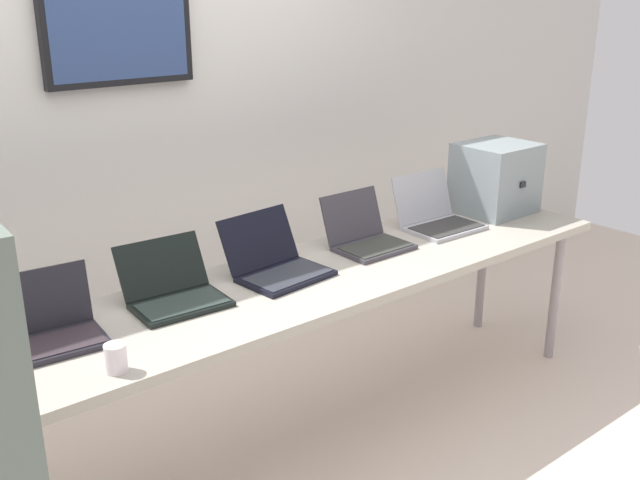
# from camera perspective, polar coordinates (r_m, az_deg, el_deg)

# --- Properties ---
(ground) EXTENTS (8.00, 8.00, 0.04)m
(ground) POSITION_cam_1_polar(r_m,az_deg,el_deg) (3.46, -2.48, -15.88)
(ground) COLOR beige
(back_wall) EXTENTS (8.00, 0.11, 2.67)m
(back_wall) POSITION_cam_1_polar(r_m,az_deg,el_deg) (3.84, -13.11, 9.44)
(back_wall) COLOR silver
(back_wall) RESTS_ON ground
(workbench) EXTENTS (3.46, 0.70, 0.79)m
(workbench) POSITION_cam_1_polar(r_m,az_deg,el_deg) (3.08, -2.69, -4.18)
(workbench) COLOR #AFA798
(workbench) RESTS_ON ground
(equipment_box) EXTENTS (0.39, 0.35, 0.37)m
(equipment_box) POSITION_cam_1_polar(r_m,az_deg,el_deg) (4.07, 13.47, 4.71)
(equipment_box) COLOR gray
(equipment_box) RESTS_ON workbench
(laptop_station_1) EXTENTS (0.38, 0.30, 0.24)m
(laptop_station_1) POSITION_cam_1_polar(r_m,az_deg,el_deg) (2.71, -20.52, -6.42)
(laptop_station_1) COLOR black
(laptop_station_1) RESTS_ON workbench
(laptop_station_2) EXTENTS (0.37, 0.36, 0.22)m
(laptop_station_2) POSITION_cam_1_polar(r_m,az_deg,el_deg) (2.91, -11.30, -3.82)
(laptop_station_2) COLOR black
(laptop_station_2) RESTS_ON workbench
(laptop_station_3) EXTENTS (0.40, 0.39, 0.25)m
(laptop_station_3) POSITION_cam_1_polar(r_m,az_deg,el_deg) (3.13, -3.46, -1.73)
(laptop_station_3) COLOR black
(laptop_station_3) RESTS_ON workbench
(laptop_station_4) EXTENTS (0.34, 0.32, 0.24)m
(laptop_station_4) POSITION_cam_1_polar(r_m,az_deg,el_deg) (3.46, 3.57, 0.36)
(laptop_station_4) COLOR #3A363E
(laptop_station_4) RESTS_ON workbench
(laptop_station_5) EXTENTS (0.39, 0.35, 0.26)m
(laptop_station_5) POSITION_cam_1_polar(r_m,az_deg,el_deg) (3.78, 9.01, 1.86)
(laptop_station_5) COLOR #AFAFB6
(laptop_station_5) RESTS_ON workbench
(coffee_mug) EXTENTS (0.07, 0.07, 0.10)m
(coffee_mug) POSITION_cam_1_polar(r_m,az_deg,el_deg) (2.46, -15.58, -8.83)
(coffee_mug) COLOR white
(coffee_mug) RESTS_ON workbench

